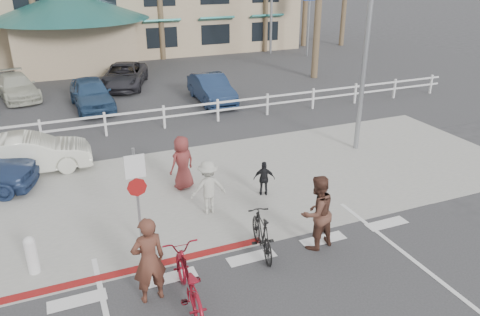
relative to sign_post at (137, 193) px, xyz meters
name	(u,v)px	position (x,y,z in m)	size (l,w,h in m)	color
ground	(262,272)	(2.30, -2.20, -1.45)	(140.00, 140.00, 0.00)	#333335
sidewalk_plaza	(200,189)	(2.30, 2.30, -1.44)	(22.00, 7.00, 0.01)	gray
cross_street	(168,146)	(2.30, 6.30, -1.45)	(40.00, 5.00, 0.01)	#333335
parking_lot	(124,88)	(2.30, 15.80, -1.45)	(50.00, 16.00, 0.01)	#333335
curb_red	(121,273)	(-0.70, -1.00, -1.44)	(7.00, 0.25, 0.02)	maroon
rail_fence	(166,117)	(2.80, 8.30, -0.95)	(29.40, 0.16, 1.00)	silver
sign_post	(137,193)	(0.00, 0.00, 0.00)	(0.50, 0.10, 2.90)	gray
bollard_0	(32,255)	(-2.50, -0.20, -0.97)	(0.26, 0.26, 0.95)	silver
streetlight_0	(368,26)	(8.80, 3.30, 3.05)	(0.60, 2.00, 9.00)	gray
info_sign	(309,17)	(16.30, 19.80, 1.35)	(1.20, 0.16, 5.60)	navy
bike_red	(188,281)	(0.45, -2.55, -0.88)	(0.75, 2.16, 1.13)	maroon
rider_red	(149,260)	(-0.23, -2.13, -0.48)	(0.71, 0.47, 1.95)	#572E22
bike_black	(262,234)	(2.62, -1.48, -0.92)	(0.50, 1.76, 1.06)	black
rider_black	(317,213)	(3.95, -1.75, -0.49)	(0.93, 0.73, 1.92)	#513024
pedestrian_a	(208,187)	(2.09, 0.88, -0.67)	(1.01, 0.58, 1.56)	#ABAA9F
pedestrian_child	(264,179)	(3.97, 1.22, -0.91)	(0.64, 0.27, 1.09)	black
pedestrian_b	(182,163)	(1.86, 2.64, -0.60)	(0.83, 0.54, 1.70)	maroon
car_white_sedan	(29,154)	(-2.50, 5.77, -0.80)	(1.37, 3.92, 1.29)	silver
lot_car_2	(91,93)	(0.26, 12.49, -0.73)	(1.71, 4.24, 1.45)	navy
lot_car_3	(211,89)	(5.87, 11.29, -0.78)	(1.43, 4.09, 1.35)	#182949
lot_car_4	(16,87)	(-3.07, 15.73, -0.85)	(1.69, 4.17, 1.21)	beige
lot_car_5	(124,76)	(2.38, 15.93, -0.81)	(2.14, 4.64, 1.29)	#29292E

